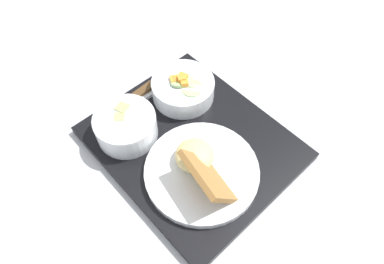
% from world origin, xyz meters
% --- Properties ---
extents(ground_plane, '(4.00, 4.00, 0.00)m').
position_xyz_m(ground_plane, '(0.00, 0.00, 0.00)').
color(ground_plane, silver).
extents(serving_tray, '(0.39, 0.33, 0.02)m').
position_xyz_m(serving_tray, '(0.00, 0.00, 0.01)').
color(serving_tray, black).
rests_on(serving_tray, ground_plane).
extents(bowl_salad, '(0.14, 0.14, 0.06)m').
position_xyz_m(bowl_salad, '(-0.10, 0.07, 0.05)').
color(bowl_salad, silver).
rests_on(bowl_salad, serving_tray).
extents(bowl_soup, '(0.12, 0.12, 0.06)m').
position_xyz_m(bowl_soup, '(-0.10, -0.09, 0.05)').
color(bowl_soup, silver).
rests_on(bowl_soup, serving_tray).
extents(plate_main, '(0.22, 0.22, 0.09)m').
position_xyz_m(plate_main, '(0.07, -0.04, 0.04)').
color(plate_main, silver).
rests_on(plate_main, serving_tray).
extents(knife, '(0.03, 0.18, 0.02)m').
position_xyz_m(knife, '(-0.16, 0.01, 0.03)').
color(knife, silver).
rests_on(knife, serving_tray).
extents(spoon, '(0.03, 0.15, 0.01)m').
position_xyz_m(spoon, '(-0.15, 0.03, 0.02)').
color(spoon, silver).
rests_on(spoon, serving_tray).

